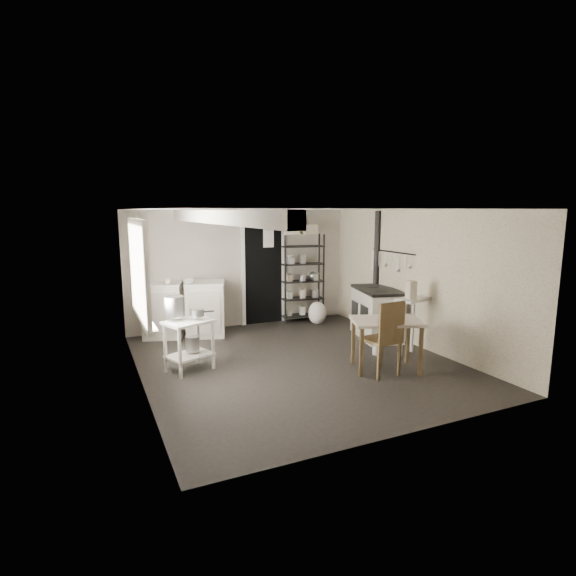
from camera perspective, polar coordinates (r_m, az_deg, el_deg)
name	(u,v)px	position (r m, az deg, el deg)	size (l,w,h in m)	color
floor	(296,362)	(6.95, 1.04, -9.36)	(5.00, 5.00, 0.00)	black
ceiling	(297,209)	(6.57, 1.11, 9.96)	(5.00, 5.00, 0.00)	white
wall_back	(242,268)	(8.96, -5.88, 2.49)	(4.50, 0.02, 2.30)	#B5AB9A
wall_front	(406,327)	(4.59, 14.78, -4.80)	(4.50, 0.02, 2.30)	#B5AB9A
wall_left	(138,300)	(6.05, -18.51, -1.48)	(0.02, 5.00, 2.30)	#B5AB9A
wall_right	(416,278)	(7.89, 15.97, 1.18)	(0.02, 5.00, 2.30)	#B5AB9A
window	(137,271)	(6.20, -18.61, 2.05)	(0.12, 1.76, 1.28)	white
doorway	(264,275)	(9.10, -3.12, 1.69)	(0.96, 0.10, 2.08)	white
ceiling_beam	(216,217)	(6.14, -9.16, 8.92)	(0.18, 5.00, 0.18)	white
wallpaper_panel	(416,278)	(7.88, 15.91, 1.17)	(0.01, 5.00, 2.30)	beige
utensil_rail	(392,252)	(8.27, 13.08, 4.47)	(0.06, 1.20, 0.44)	#AAAAAC
prep_table	(189,344)	(6.62, -12.42, -6.93)	(0.65, 0.46, 0.74)	white
stockpot	(174,307)	(6.55, -14.23, -2.31)	(0.27, 0.27, 0.29)	#AAAAAC
saucepan	(197,313)	(6.52, -11.45, -3.08)	(0.19, 0.19, 0.10)	#AAAAAC
bucket	(193,344)	(6.68, -12.02, -6.92)	(0.20, 0.20, 0.22)	#AAAAAC
base_cabinets	(185,311)	(8.45, -13.00, -2.89)	(1.53, 0.65, 1.00)	beige
mixing_bowl	(188,285)	(8.31, -12.54, 0.40)	(0.30, 0.30, 0.07)	white
counter_cup	(168,286)	(8.22, -15.05, 0.27)	(0.12, 0.12, 0.09)	white
shelf_rack	(303,276)	(9.28, 1.86, 1.55)	(0.86, 0.33, 1.81)	black
shelf_jar	(292,257)	(9.12, 0.49, 4.01)	(0.08, 0.08, 0.18)	white
storage_box_a	(290,224)	(9.09, 0.30, 8.09)	(0.31, 0.27, 0.22)	beige
storage_box_b	(309,225)	(9.24, 2.72, 7.98)	(0.30, 0.27, 0.19)	beige
stove	(377,314)	(8.30, 11.21, -3.21)	(0.63, 1.14, 0.90)	beige
stovepipe	(377,248)	(8.65, 11.22, 5.03)	(0.12, 0.12, 1.49)	black
side_ledge	(412,327)	(7.56, 15.42, -4.74)	(0.59, 0.32, 0.90)	white
oats_box	(411,292)	(7.35, 15.37, -0.51)	(0.12, 0.19, 0.29)	beige
work_table	(386,344)	(6.68, 12.31, -6.96)	(0.97, 0.68, 0.74)	beige
table_cup	(399,315)	(6.64, 13.94, -3.36)	(0.09, 0.09, 0.09)	white
chair	(380,341)	(6.45, 11.66, -6.56)	(0.44, 0.46, 1.07)	#513D22
flour_sack	(317,313)	(9.14, 3.74, -3.13)	(0.38, 0.33, 0.46)	white
floor_crock	(376,350)	(7.40, 11.15, -7.73)	(0.13, 0.13, 0.16)	white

